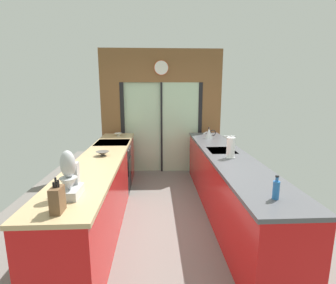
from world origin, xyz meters
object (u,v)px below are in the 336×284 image
stand_mixer (70,179)px  soap_bottle (276,189)px  knife_block (57,199)px  paper_towel_roll (231,148)px  mixing_bowl_far (118,134)px  kettle (209,133)px  oven_range (114,167)px  mixing_bowl_near (103,153)px

stand_mixer → soap_bottle: size_ratio=1.99×
knife_block → paper_towel_roll: paper_towel_roll is taller
mixing_bowl_far → kettle: (1.78, -0.33, 0.06)m
oven_range → mixing_bowl_near: 1.08m
knife_block → stand_mixer: size_ratio=0.66×
oven_range → paper_towel_roll: (1.80, -1.16, 0.61)m
soap_bottle → paper_towel_roll: (0.00, 1.35, 0.06)m
mixing_bowl_far → knife_block: (0.00, -3.28, 0.07)m
oven_range → mixing_bowl_far: size_ratio=5.61×
oven_range → kettle: kettle is taller
oven_range → paper_towel_roll: 2.22m
knife_block → mixing_bowl_near: bearing=90.0°
mixing_bowl_near → kettle: 2.17m
stand_mixer → oven_range: bearing=90.4°
kettle → mixing_bowl_far: bearing=169.4°
soap_bottle → knife_block: bearing=-175.1°
knife_block → soap_bottle: bearing=4.9°
stand_mixer → mixing_bowl_near: bearing=90.0°
oven_range → stand_mixer: (0.02, -2.36, 0.63)m
stand_mixer → paper_towel_roll: stand_mixer is taller
kettle → oven_range: bearing=-171.1°
mixing_bowl_far → knife_block: bearing=-90.0°
oven_range → mixing_bowl_near: mixing_bowl_near is taller
oven_range → mixing_bowl_far: mixing_bowl_far is taller
oven_range → kettle: bearing=8.9°
stand_mixer → kettle: (1.78, 2.65, -0.06)m
mixing_bowl_far → knife_block: size_ratio=0.59×
mixing_bowl_far → soap_bottle: 3.60m
knife_block → soap_bottle: (1.78, 0.15, -0.02)m
soap_bottle → kettle: bearing=90.0°
paper_towel_roll → oven_range: bearing=147.2°
stand_mixer → knife_block: bearing=-90.0°
oven_range → soap_bottle: (1.80, -2.51, 0.55)m
knife_block → stand_mixer: bearing=90.0°
mixing_bowl_near → stand_mixer: (0.00, -1.40, 0.13)m
stand_mixer → soap_bottle: (1.78, -0.14, -0.07)m
oven_range → stand_mixer: 2.44m
kettle → stand_mixer: bearing=-124.0°
mixing_bowl_near → paper_towel_roll: size_ratio=0.60×
knife_block → stand_mixer: stand_mixer is taller
oven_range → kettle: size_ratio=3.73×
mixing_bowl_far → soap_bottle: bearing=-60.3°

